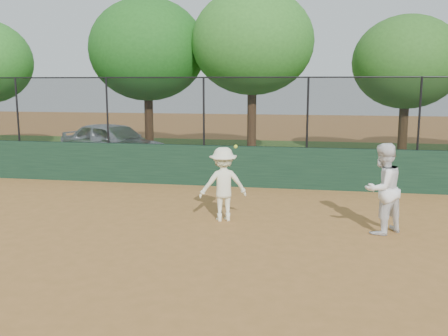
% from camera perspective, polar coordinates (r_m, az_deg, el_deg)
% --- Properties ---
extents(ground, '(80.00, 80.00, 0.00)m').
position_cam_1_polar(ground, '(9.24, -7.46, -9.49)').
color(ground, '#A66D35').
rests_on(ground, ground).
extents(back_wall, '(26.00, 0.20, 1.20)m').
position_cam_1_polar(back_wall, '(14.76, -0.39, 0.25)').
color(back_wall, '#193723').
rests_on(back_wall, ground).
extents(grass_strip, '(36.00, 12.00, 0.01)m').
position_cam_1_polar(grass_strip, '(20.70, 2.72, 1.31)').
color(grass_strip, '#2A4B17').
rests_on(grass_strip, ground).
extents(parked_car, '(4.95, 3.62, 1.57)m').
position_cam_1_polar(parked_car, '(19.39, -12.51, 2.85)').
color(parked_car, silver).
rests_on(parked_car, ground).
extents(player_second, '(1.13, 1.12, 1.85)m').
position_cam_1_polar(player_second, '(10.54, 17.63, -2.27)').
color(player_second, white).
rests_on(player_second, ground).
extents(player_main, '(1.21, 0.95, 1.72)m').
position_cam_1_polar(player_main, '(10.99, -0.10, -1.87)').
color(player_main, white).
rests_on(player_main, ground).
extents(fence_assembly, '(26.00, 0.06, 2.00)m').
position_cam_1_polar(fence_assembly, '(14.58, -0.51, 6.61)').
color(fence_assembly, black).
rests_on(fence_assembly, back_wall).
extents(tree_1, '(4.84, 4.40, 6.46)m').
position_cam_1_polar(tree_1, '(21.26, -8.77, 13.20)').
color(tree_1, '#402916').
rests_on(tree_1, ground).
extents(tree_2, '(4.73, 4.30, 6.62)m').
position_cam_1_polar(tree_2, '(19.84, 3.27, 14.16)').
color(tree_2, '#4D301B').
rests_on(tree_2, ground).
extents(tree_3, '(4.12, 3.74, 5.58)m').
position_cam_1_polar(tree_3, '(20.66, 20.18, 11.26)').
color(tree_3, '#3E2814').
rests_on(tree_3, ground).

